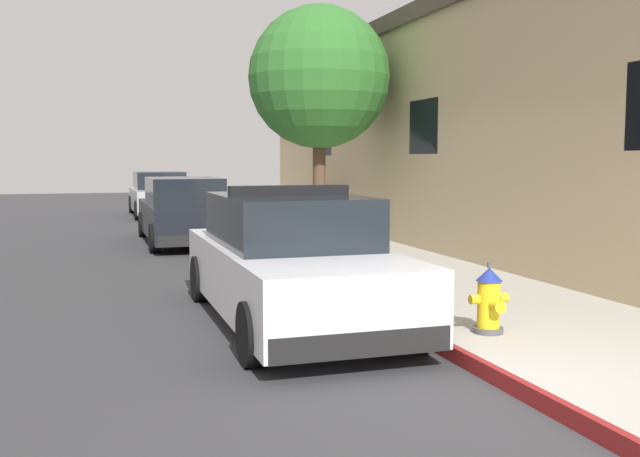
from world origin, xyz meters
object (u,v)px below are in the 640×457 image
object	(u,v)px
fire_hydrant	(489,301)
police_cruiser	(291,262)
parked_car_dark_far	(160,195)
parked_car_silver_ahead	(185,212)
street_tree	(319,78)

from	to	relation	value
fire_hydrant	police_cruiser	bearing A→B (deg)	133.23
parked_car_dark_far	fire_hydrant	size ratio (longest dim) A/B	6.37
police_cruiser	parked_car_dark_far	size ratio (longest dim) A/B	1.00
police_cruiser	parked_car_silver_ahead	bearing A→B (deg)	91.06
parked_car_dark_far	street_tree	size ratio (longest dim) A/B	0.94
parked_car_silver_ahead	fire_hydrant	distance (m)	10.90
fire_hydrant	parked_car_silver_ahead	bearing A→B (deg)	99.79
parked_car_silver_ahead	parked_car_dark_far	world-z (taller)	same
police_cruiser	parked_car_silver_ahead	xyz separation A→B (m)	(-0.17, 8.94, -0.00)
parked_car_silver_ahead	parked_car_dark_far	bearing A→B (deg)	88.68
parked_car_dark_far	street_tree	world-z (taller)	street_tree
parked_car_silver_ahead	street_tree	bearing A→B (deg)	-40.28
parked_car_dark_far	fire_hydrant	bearing A→B (deg)	-85.14
police_cruiser	parked_car_dark_far	bearing A→B (deg)	89.89
parked_car_silver_ahead	street_tree	world-z (taller)	street_tree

